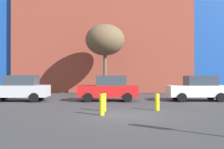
{
  "coord_description": "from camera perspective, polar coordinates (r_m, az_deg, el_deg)",
  "views": [
    {
      "loc": [
        -0.99,
        -13.04,
        1.89
      ],
      "look_at": [
        -0.63,
        6.96,
        1.97
      ],
      "focal_mm": 43.74,
      "sensor_mm": 36.0,
      "label": 1
    }
  ],
  "objects": [
    {
      "name": "ground_plane",
      "position": [
        13.21,
        3.3,
        -8.44
      ],
      "size": [
        200.0,
        200.0,
        0.0
      ],
      "primitive_type": "plane",
      "color": "#38383A"
    },
    {
      "name": "building_backdrop",
      "position": [
        35.51,
        -1.76,
        5.43
      ],
      "size": [
        33.13,
        10.6,
        12.78
      ],
      "color": "brown",
      "rests_on": "ground_plane"
    },
    {
      "name": "parked_car_1",
      "position": [
        21.23,
        -18.85,
        -2.74
      ],
      "size": [
        4.41,
        2.16,
        1.91
      ],
      "rotation": [
        0.0,
        0.0,
        3.14
      ],
      "color": "silver",
      "rests_on": "ground_plane"
    },
    {
      "name": "parked_car_2",
      "position": [
        20.21,
        -0.71,
        -2.91
      ],
      "size": [
        4.36,
        2.14,
        1.89
      ],
      "rotation": [
        0.0,
        0.0,
        3.14
      ],
      "color": "red",
      "rests_on": "ground_plane"
    },
    {
      "name": "parked_car_3",
      "position": [
        21.32,
        17.52,
        -2.78
      ],
      "size": [
        4.33,
        2.12,
        1.88
      ],
      "rotation": [
        0.0,
        0.0,
        3.14
      ],
      "color": "white",
      "rests_on": "ground_plane"
    },
    {
      "name": "bare_tree_0",
      "position": [
        26.81,
        -1.46,
        7.18
      ],
      "size": [
        3.82,
        3.82,
        6.9
      ],
      "color": "brown",
      "rests_on": "ground_plane"
    },
    {
      "name": "bollard_yellow_0",
      "position": [
        14.56,
        -1.71,
        -5.81
      ],
      "size": [
        0.24,
        0.24,
        0.94
      ],
      "primitive_type": "cylinder",
      "color": "yellow",
      "rests_on": "ground_plane"
    },
    {
      "name": "bollard_yellow_1",
      "position": [
        15.03,
        9.43,
        -5.7
      ],
      "size": [
        0.24,
        0.24,
        0.9
      ],
      "primitive_type": "cylinder",
      "color": "yellow",
      "rests_on": "ground_plane"
    },
    {
      "name": "bollard_yellow_2",
      "position": [
        13.03,
        -2.15,
        -6.33
      ],
      "size": [
        0.24,
        0.24,
        1.0
      ],
      "primitive_type": "cylinder",
      "color": "yellow",
      "rests_on": "ground_plane"
    }
  ]
}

